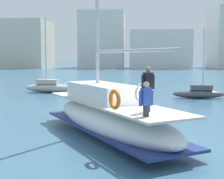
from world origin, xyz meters
name	(u,v)px	position (x,y,z in m)	size (l,w,h in m)	color
ground_plane	(146,144)	(0.00, 0.00, 0.00)	(400.00, 400.00, 0.00)	#38607A
main_sailboat	(109,114)	(-1.50, 1.37, 0.92)	(6.93, 9.49, 14.19)	white
moored_sloop_far	(50,87)	(-8.05, 18.28, 0.55)	(5.29, 2.15, 6.97)	#B7B2A8
moored_catamaran	(199,93)	(5.10, 14.56, 0.46)	(4.24, 1.16, 5.62)	#4C4C51
waterfront_buildings	(142,42)	(3.55, 87.94, 7.57)	(76.80, 19.87, 17.67)	beige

